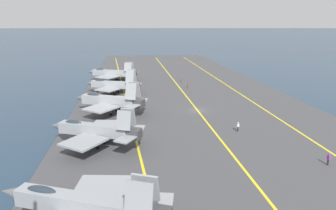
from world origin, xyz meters
TOP-DOWN VIEW (x-y plane):
  - ground_plane at (0.00, 0.00)m, footprint 2000.00×2000.00m
  - carrier_deck at (0.00, 0.00)m, footprint 223.25×52.89m
  - deck_stripe_foul_line at (0.00, -14.54)m, footprint 200.92×1.53m
  - deck_stripe_centerline at (0.00, 0.00)m, footprint 200.92×0.36m
  - deck_stripe_edge_line at (0.00, 14.54)m, footprint 200.50×13.85m
  - parked_jet_nearest at (-36.18, 18.67)m, footprint 13.32×16.80m
  - parked_jet_second at (-16.79, 19.53)m, footprint 13.00×15.14m
  - parked_jet_third at (-0.15, 18.40)m, footprint 13.31×15.59m
  - parked_jet_fourth at (18.17, 18.58)m, footprint 12.15×15.32m
  - parked_jet_fifth at (36.11, 19.67)m, footprint 14.29×16.93m
  - crew_brown_vest at (31.27, -1.95)m, footprint 0.46×0.45m
  - crew_purple_vest at (-27.31, -11.41)m, footprint 0.40×0.30m
  - crew_white_vest at (-13.55, -4.06)m, footprint 0.39×0.45m
  - crew_red_vest at (21.86, -2.14)m, footprint 0.41×0.31m

SIDE VIEW (x-z plane):
  - ground_plane at x=0.00m, z-range 0.00..0.00m
  - carrier_deck at x=0.00m, z-range 0.00..0.40m
  - deck_stripe_foul_line at x=0.00m, z-range 0.40..0.41m
  - deck_stripe_centerline at x=0.00m, z-range 0.40..0.41m
  - deck_stripe_edge_line at x=0.00m, z-range 0.40..0.41m
  - crew_white_vest at x=-13.55m, z-range 0.48..2.17m
  - crew_red_vest at x=21.86m, z-range 0.48..2.17m
  - crew_purple_vest at x=-27.31m, z-range 0.48..2.21m
  - crew_brown_vest at x=31.27m, z-range 0.48..2.21m
  - parked_jet_fourth at x=18.17m, z-range -0.48..6.13m
  - parked_jet_nearest at x=-36.18m, z-range -0.11..5.85m
  - parked_jet_second at x=-16.79m, z-range -0.14..6.04m
  - parked_jet_fifth at x=36.11m, z-range -0.14..6.04m
  - parked_jet_third at x=-0.15m, z-range -0.30..6.63m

